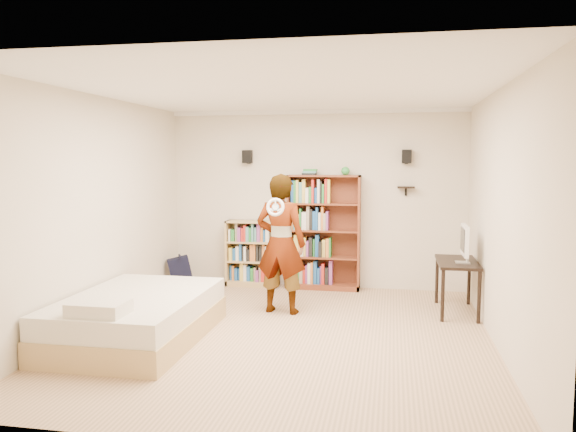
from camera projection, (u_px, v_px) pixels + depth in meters
name	position (u px, v px, depth m)	size (l,w,h in m)	color
ground	(285.00, 335.00, 6.27)	(4.50, 5.00, 0.01)	tan
room_shell	(285.00, 177.00, 6.10)	(4.52, 5.02, 2.71)	beige
crown_molding	(285.00, 92.00, 6.01)	(4.50, 5.00, 0.06)	white
speaker_left	(247.00, 157.00, 8.62)	(0.14, 0.12, 0.20)	black
speaker_right	(407.00, 156.00, 8.18)	(0.14, 0.12, 0.20)	black
wall_shelf	(406.00, 187.00, 8.23)	(0.25, 0.16, 0.03)	black
tall_bookshelf	(324.00, 232.00, 8.45)	(1.09, 0.32, 1.72)	brown
low_bookshelf	(253.00, 253.00, 8.70)	(0.81, 0.30, 1.01)	tan
computer_desk	(457.00, 287.00, 7.16)	(0.49, 0.98, 0.67)	black
imac	(463.00, 244.00, 6.96)	(0.10, 0.48, 0.48)	white
daybed	(137.00, 312.00, 6.08)	(1.37, 2.10, 0.62)	beige
person	(281.00, 244.00, 7.12)	(0.65, 0.43, 1.78)	black
wii_wheel	(275.00, 207.00, 6.75)	(0.22, 0.22, 0.04)	white
navy_bag	(181.00, 272.00, 8.60)	(0.36, 0.23, 0.49)	black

